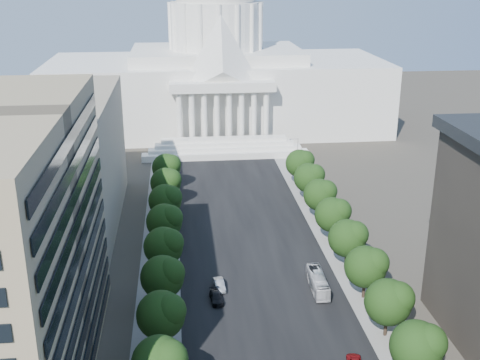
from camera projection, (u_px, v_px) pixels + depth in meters
name	position (u px, v px, depth m)	size (l,w,h in m)	color
road_asphalt	(246.00, 233.00, 135.50)	(30.00, 260.00, 0.01)	black
sidewalk_left	(161.00, 236.00, 133.64)	(8.00, 260.00, 0.02)	gray
sidewalk_right	(329.00, 229.00, 137.35)	(8.00, 260.00, 0.02)	gray
capitol	(217.00, 74.00, 217.69)	(120.00, 56.00, 73.00)	white
office_block_left_far	(30.00, 163.00, 135.15)	(38.00, 52.00, 30.00)	gray
tree_l_d	(163.00, 314.00, 92.07)	(7.79, 7.60, 9.97)	#33261C
tree_l_e	(164.00, 276.00, 103.32)	(7.79, 7.60, 9.97)	#33261C
tree_l_f	(165.00, 246.00, 114.56)	(7.79, 7.60, 9.97)	#33261C
tree_l_g	(166.00, 221.00, 125.80)	(7.79, 7.60, 9.97)	#33261C
tree_l_h	(166.00, 200.00, 137.05)	(7.79, 7.60, 9.97)	#33261C
tree_l_i	(167.00, 182.00, 148.29)	(7.79, 7.60, 9.97)	#33261C
tree_l_j	(167.00, 167.00, 159.53)	(7.79, 7.60, 9.97)	#33261C
tree_r_c	(419.00, 346.00, 84.35)	(7.79, 7.60, 9.97)	#33261C
tree_r_d	(391.00, 301.00, 95.59)	(7.79, 7.60, 9.97)	#33261C
tree_r_e	(368.00, 266.00, 106.83)	(7.79, 7.60, 9.97)	#33261C
tree_r_f	(349.00, 237.00, 118.08)	(7.79, 7.60, 9.97)	#33261C
tree_r_g	(334.00, 214.00, 129.32)	(7.79, 7.60, 9.97)	#33261C
tree_r_h	(321.00, 194.00, 140.56)	(7.79, 7.60, 9.97)	#33261C
tree_r_i	(310.00, 177.00, 151.81)	(7.79, 7.60, 9.97)	#33261C
tree_r_j	(301.00, 162.00, 163.05)	(7.79, 7.60, 9.97)	#33261C
streetlight_b	(432.00, 352.00, 83.96)	(2.61, 0.44, 9.00)	gray
streetlight_c	(376.00, 268.00, 107.38)	(2.61, 0.44, 9.00)	gray
streetlight_d	(339.00, 214.00, 130.80)	(2.61, 0.44, 9.00)	gray
streetlight_e	(314.00, 176.00, 154.23)	(2.61, 0.44, 9.00)	gray
streetlight_f	(296.00, 149.00, 177.65)	(2.61, 0.44, 9.00)	gray
car_silver	(219.00, 285.00, 111.69)	(1.74, 5.00, 1.65)	#95989C
car_dark_b	(216.00, 297.00, 107.59)	(2.12, 5.22, 1.51)	black
city_bus	(318.00, 282.00, 111.29)	(2.54, 10.85, 3.02)	silver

